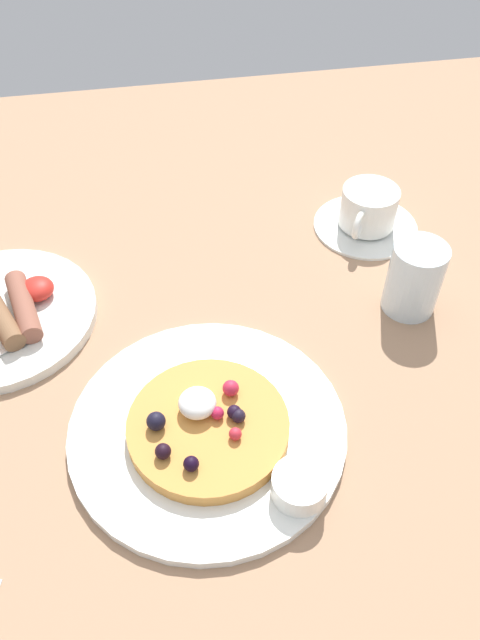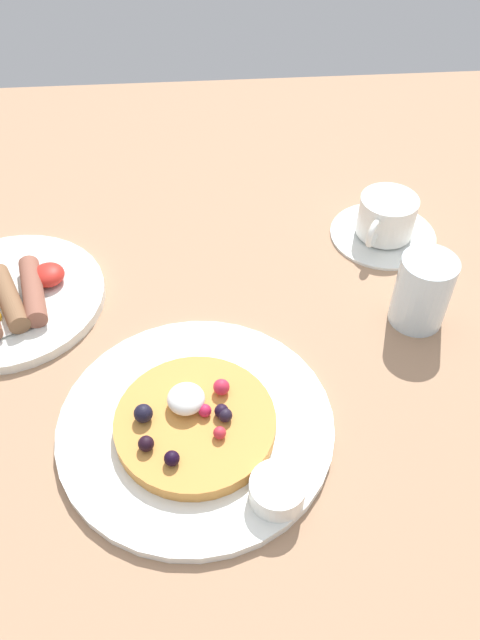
# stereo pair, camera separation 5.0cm
# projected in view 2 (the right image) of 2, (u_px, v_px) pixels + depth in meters

# --- Properties ---
(ground_plane) EXTENTS (1.77, 1.42, 0.03)m
(ground_plane) POSITION_uv_depth(u_px,v_px,m) (195.00, 372.00, 0.72)
(ground_plane) COLOR #A0795B
(pancake_plate) EXTENTS (0.29, 0.29, 0.01)m
(pancake_plate) POSITION_uv_depth(u_px,v_px,m) (199.00, 425.00, 0.65)
(pancake_plate) COLOR white
(pancake_plate) RESTS_ON ground_plane
(pancake_with_berries) EXTENTS (0.17, 0.17, 0.04)m
(pancake_with_berries) POSITION_uv_depth(u_px,v_px,m) (196.00, 421.00, 0.63)
(pancake_with_berries) COLOR #CF893D
(pancake_with_berries) RESTS_ON pancake_plate
(syrup_ramekin) EXTENTS (0.05, 0.05, 0.03)m
(syrup_ramekin) POSITION_uv_depth(u_px,v_px,m) (277.00, 490.00, 0.58)
(syrup_ramekin) COLOR white
(syrup_ramekin) RESTS_ON pancake_plate
(breakfast_plate) EXTENTS (0.24, 0.24, 0.01)m
(breakfast_plate) POSITION_uv_depth(u_px,v_px,m) (10.00, 299.00, 0.78)
(breakfast_plate) COLOR white
(breakfast_plate) RESTS_ON ground_plane
(fried_breakfast) EXTENTS (0.12, 0.13, 0.03)m
(fried_breakfast) POSITION_uv_depth(u_px,v_px,m) (12.00, 297.00, 0.75)
(fried_breakfast) COLOR brown
(fried_breakfast) RESTS_ON breakfast_plate
(coffee_saucer) EXTENTS (0.15, 0.15, 0.01)m
(coffee_saucer) POSITION_uv_depth(u_px,v_px,m) (383.00, 234.00, 0.87)
(coffee_saucer) COLOR white
(coffee_saucer) RESTS_ON ground_plane
(coffee_cup) EXTENTS (0.08, 0.10, 0.06)m
(coffee_cup) POSITION_uv_depth(u_px,v_px,m) (386.00, 216.00, 0.84)
(coffee_cup) COLOR white
(coffee_cup) RESTS_ON coffee_saucer
(water_glass) EXTENTS (0.07, 0.07, 0.09)m
(water_glass) POSITION_uv_depth(u_px,v_px,m) (422.00, 291.00, 0.73)
(water_glass) COLOR silver
(water_glass) RESTS_ON ground_plane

